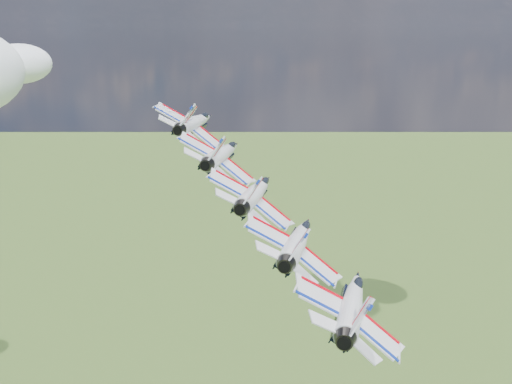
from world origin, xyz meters
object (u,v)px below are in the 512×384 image
at_px(jet_1, 223,154).
at_px(jet_3, 298,240).
at_px(jet_0, 196,122).
at_px(jet_2, 256,192).
at_px(jet_4, 352,303).

relative_size(jet_1, jet_3, 1.00).
distance_m(jet_0, jet_2, 24.08).
height_order(jet_3, jet_4, jet_3).
xyz_separation_m(jet_0, jet_2, (17.58, -15.32, -6.02)).
height_order(jet_2, jet_3, jet_2).
height_order(jet_0, jet_3, jet_0).
distance_m(jet_1, jet_4, 36.12).
bearing_deg(jet_2, jet_1, 127.37).
relative_size(jet_0, jet_1, 1.00).
distance_m(jet_2, jet_4, 24.08).
bearing_deg(jet_3, jet_2, 127.37).
bearing_deg(jet_0, jet_3, -52.63).
height_order(jet_1, jet_3, jet_1).
distance_m(jet_0, jet_4, 48.16).
relative_size(jet_1, jet_4, 1.00).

